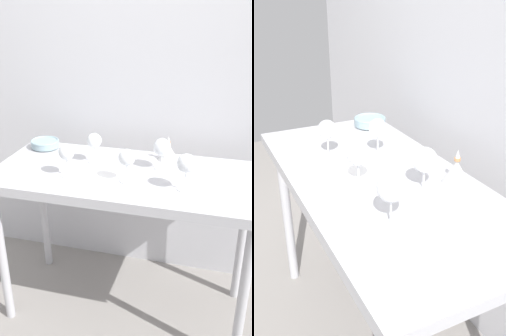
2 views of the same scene
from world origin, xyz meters
The scene contains 12 objects.
ground_plane centered at (0.00, 0.00, 0.00)m, with size 6.00×6.00×0.00m, color gray.
back_wall centered at (0.00, 0.49, 1.30)m, with size 3.80×0.04×2.60m, color silver.
steel_counter centered at (0.00, -0.01, 0.79)m, with size 1.40×0.65×0.90m.
wine_glass_far_left centered at (-0.20, 0.09, 1.02)m, with size 0.08×0.08×0.17m.
wine_glass_near_center centered at (0.03, -0.11, 1.02)m, with size 0.08×0.08×0.17m.
wine_glass_near_left centered at (-0.28, -0.12, 1.02)m, with size 0.08×0.08×0.17m.
wine_glass_far_right centered at (0.17, 0.09, 1.02)m, with size 0.09×0.09×0.17m.
wine_glass_near_right centered at (0.32, -0.13, 1.03)m, with size 0.09×0.09×0.18m.
tasting_sheet_upper centered at (0.36, 0.10, 0.90)m, with size 0.19×0.24×0.00m, color white.
tasting_sheet_lower centered at (-0.11, -0.06, 0.90)m, with size 0.18×0.21×0.00m, color white.
tasting_bowl centered at (-0.57, 0.22, 0.93)m, with size 0.17×0.17×0.05m.
decanter_funnel centered at (0.18, 0.22, 0.95)m, with size 0.11×0.11×0.14m.
Camera 1 is at (0.48, -1.78, 1.73)m, focal length 41.38 mm.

